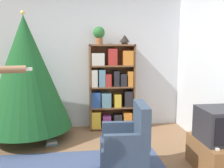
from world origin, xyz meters
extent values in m
cube|color=silver|center=(0.00, 2.23, 1.30)|extent=(8.00, 0.10, 2.60)
cube|color=brown|center=(0.13, 2.01, 0.82)|extent=(0.03, 0.30, 1.65)
cube|color=brown|center=(0.97, 2.01, 0.82)|extent=(0.03, 0.30, 1.65)
cube|color=brown|center=(0.55, 2.01, 1.63)|extent=(0.87, 0.30, 0.03)
cube|color=brown|center=(0.55, 2.16, 0.82)|extent=(0.87, 0.01, 1.65)
cube|color=brown|center=(0.55, 2.01, 0.03)|extent=(0.84, 0.30, 0.03)
cube|color=gold|center=(0.23, 1.97, 0.20)|extent=(0.18, 0.21, 0.32)
cube|color=#843889|center=(0.44, 1.99, 0.16)|extent=(0.15, 0.25, 0.23)
cube|color=#232328|center=(0.66, 1.97, 0.17)|extent=(0.15, 0.23, 0.24)
cube|color=orange|center=(0.85, 1.98, 0.19)|extent=(0.16, 0.25, 0.28)
cube|color=brown|center=(0.55, 2.01, 0.43)|extent=(0.84, 0.30, 0.03)
cube|color=#284C93|center=(0.23, 1.98, 0.60)|extent=(0.18, 0.24, 0.29)
cube|color=#5B899E|center=(0.43, 2.00, 0.59)|extent=(0.18, 0.28, 0.27)
cube|color=gold|center=(0.65, 1.98, 0.57)|extent=(0.13, 0.23, 0.25)
cube|color=#232328|center=(0.86, 1.97, 0.60)|extent=(0.15, 0.22, 0.30)
cube|color=brown|center=(0.55, 2.01, 0.84)|extent=(0.84, 0.30, 0.03)
cube|color=beige|center=(0.21, 2.00, 1.01)|extent=(0.11, 0.28, 0.32)
cube|color=#5B899E|center=(0.35, 1.98, 1.01)|extent=(0.12, 0.24, 0.32)
cube|color=#B22D28|center=(0.47, 1.99, 0.97)|extent=(0.11, 0.27, 0.24)
cube|color=#232328|center=(0.63, 1.98, 1.00)|extent=(0.10, 0.24, 0.29)
cube|color=#232328|center=(0.76, 2.00, 0.97)|extent=(0.12, 0.27, 0.24)
cube|color=orange|center=(0.89, 1.98, 1.00)|extent=(0.10, 0.24, 0.29)
cube|color=brown|center=(0.55, 2.01, 1.24)|extent=(0.84, 0.30, 0.03)
cube|color=beige|center=(0.28, 1.98, 1.37)|extent=(0.24, 0.24, 0.23)
cube|color=#B22D28|center=(0.55, 2.00, 1.41)|extent=(0.16, 0.28, 0.31)
cube|color=orange|center=(0.85, 1.97, 1.40)|extent=(0.20, 0.21, 0.27)
cube|color=brown|center=(1.68, 0.15, 0.20)|extent=(0.48, 0.77, 0.41)
cube|color=#28282D|center=(1.68, 0.15, 0.62)|extent=(0.45, 0.51, 0.43)
cube|color=white|center=(1.54, -0.08, 0.42)|extent=(0.04, 0.12, 0.02)
cylinder|color=#4C3323|center=(-0.96, 1.60, 0.05)|extent=(0.36, 0.36, 0.10)
cylinder|color=brown|center=(-0.96, 1.60, 0.16)|extent=(0.08, 0.08, 0.12)
cone|color=#195123|center=(-0.96, 1.60, 1.17)|extent=(1.49, 1.49, 1.91)
sphere|color=#B74C93|center=(-1.06, 1.75, 1.66)|extent=(0.06, 0.06, 0.06)
sphere|color=red|center=(-0.44, 1.28, 0.48)|extent=(0.04, 0.04, 0.04)
sphere|color=#335BB2|center=(-0.75, 1.84, 1.28)|extent=(0.07, 0.07, 0.07)
sphere|color=gold|center=(-0.77, 1.84, 1.29)|extent=(0.04, 0.04, 0.04)
sphere|color=red|center=(-1.19, 1.73, 1.44)|extent=(0.07, 0.07, 0.07)
sphere|color=#E5CC4C|center=(-0.96, 1.60, 2.16)|extent=(0.07, 0.07, 0.07)
cube|color=#334256|center=(0.47, 0.21, 0.21)|extent=(0.59, 0.59, 0.42)
cube|color=#334256|center=(0.70, 0.20, 0.67)|extent=(0.15, 0.56, 0.50)
cube|color=#334256|center=(0.48, 0.45, 0.52)|extent=(0.51, 0.10, 0.20)
cube|color=#334256|center=(0.45, -0.03, 0.52)|extent=(0.51, 0.10, 0.20)
cube|color=white|center=(-0.54, -0.36, 1.41)|extent=(0.11, 0.05, 0.03)
cylinder|color=#935B38|center=(0.31, 2.01, 1.71)|extent=(0.14, 0.14, 0.12)
sphere|color=#2D7033|center=(0.31, 2.01, 1.87)|extent=(0.22, 0.22, 0.22)
cylinder|color=#473828|center=(0.80, 2.01, 1.67)|extent=(0.12, 0.12, 0.04)
cone|color=black|center=(0.80, 2.01, 1.76)|extent=(0.20, 0.20, 0.14)
cube|color=#5B899E|center=(-0.54, 1.31, 0.01)|extent=(0.22, 0.16, 0.03)
cube|color=beige|center=(-0.54, 1.32, 0.04)|extent=(0.18, 0.16, 0.03)
camera|label=1|loc=(-0.04, -2.73, 1.63)|focal=40.00mm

